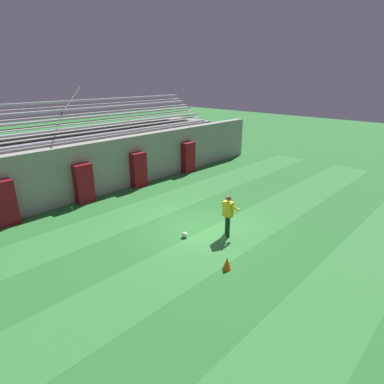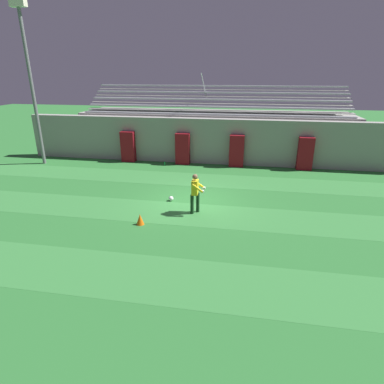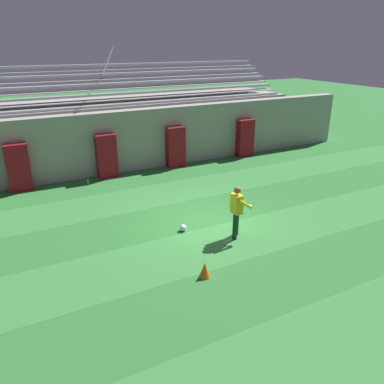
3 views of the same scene
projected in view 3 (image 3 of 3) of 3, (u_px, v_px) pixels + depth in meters
ground_plane at (205, 221)px, 12.63m from camera, size 80.00×80.00×0.00m
turf_stripe_near at (347, 337)px, 7.68m from camera, size 28.00×2.23×0.01m
turf_stripe_mid at (230, 241)px, 11.37m from camera, size 28.00×2.23×0.01m
turf_stripe_far at (170, 193)px, 15.06m from camera, size 28.00×2.23×0.01m
back_wall at (138, 140)px, 17.47m from camera, size 24.00×0.60×2.80m
padding_pillar_gate_left at (107, 156)px, 16.47m from camera, size 0.88×0.44×1.93m
padding_pillar_gate_right at (176, 147)px, 17.90m from camera, size 0.88×0.44×1.93m
padding_pillar_far_left at (18, 168)px, 14.95m from camera, size 0.88×0.44×1.93m
padding_pillar_far_right at (245, 138)px, 19.60m from camera, size 0.88×0.44×1.93m
bleacher_stand at (123, 128)px, 19.37m from camera, size 18.00×4.05×5.43m
goalkeeper at (237, 209)px, 11.30m from camera, size 0.57×0.58×1.67m
soccer_ball at (183, 228)px, 11.96m from camera, size 0.22×0.22×0.22m
traffic_cone at (205, 270)px, 9.58m from camera, size 0.30×0.30×0.42m
water_bottle at (88, 182)px, 15.87m from camera, size 0.07×0.07×0.24m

